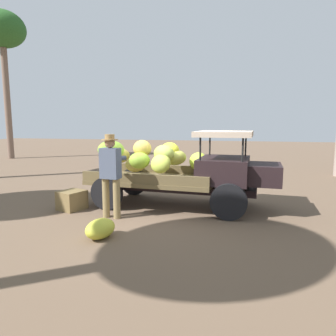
# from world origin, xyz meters

# --- Properties ---
(ground_plane) EXTENTS (60.00, 60.00, 0.00)m
(ground_plane) POSITION_xyz_m (0.00, 0.00, 0.00)
(ground_plane) COLOR brown
(truck) EXTENTS (4.53, 1.93, 1.83)m
(truck) POSITION_xyz_m (0.08, 0.13, 0.92)
(truck) COLOR black
(truck) RESTS_ON ground
(farmer) EXTENTS (0.52, 0.48, 1.78)m
(farmer) POSITION_xyz_m (-1.27, -1.16, 1.01)
(farmer) COLOR olive
(farmer) RESTS_ON ground
(wooden_crate) EXTENTS (0.65, 0.69, 0.44)m
(wooden_crate) POSITION_xyz_m (-2.44, -0.79, 0.22)
(wooden_crate) COLOR olive
(wooden_crate) RESTS_ON ground
(loose_banana_bunch) EXTENTS (0.56, 0.70, 0.35)m
(loose_banana_bunch) POSITION_xyz_m (-0.97, -2.31, 0.17)
(loose_banana_bunch) COLOR gold
(loose_banana_bunch) RESTS_ON ground
(forest_tree_6) EXTENTS (2.50, 2.50, 8.18)m
(forest_tree_6) POSITION_xyz_m (-11.75, 8.04, 6.95)
(forest_tree_6) COLOR #745B4D
(forest_tree_6) RESTS_ON ground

